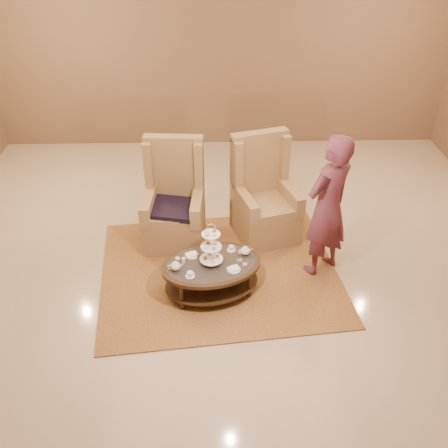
{
  "coord_description": "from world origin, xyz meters",
  "views": [
    {
      "loc": [
        -0.18,
        -4.7,
        3.98
      ],
      "look_at": [
        -0.05,
        0.2,
        0.68
      ],
      "focal_mm": 40.0,
      "sensor_mm": 36.0,
      "label": 1
    }
  ],
  "objects_px": {
    "person": "(327,207)",
    "armchair_right": "(263,203)",
    "armchair_left": "(175,208)",
    "tea_table": "(211,268)"
  },
  "relations": [
    {
      "from": "person",
      "to": "armchair_right",
      "type": "bearing_deg",
      "value": -89.03
    },
    {
      "from": "armchair_left",
      "to": "person",
      "type": "height_order",
      "value": "person"
    },
    {
      "from": "armchair_right",
      "to": "person",
      "type": "relative_size",
      "value": 0.77
    },
    {
      "from": "tea_table",
      "to": "person",
      "type": "relative_size",
      "value": 0.72
    },
    {
      "from": "armchair_left",
      "to": "armchair_right",
      "type": "height_order",
      "value": "armchair_right"
    },
    {
      "from": "armchair_right",
      "to": "tea_table",
      "type": "bearing_deg",
      "value": -136.71
    },
    {
      "from": "tea_table",
      "to": "person",
      "type": "bearing_deg",
      "value": 2.76
    },
    {
      "from": "tea_table",
      "to": "armchair_right",
      "type": "distance_m",
      "value": 1.42
    },
    {
      "from": "tea_table",
      "to": "armchair_left",
      "type": "bearing_deg",
      "value": 99.4
    },
    {
      "from": "armchair_left",
      "to": "person",
      "type": "relative_size",
      "value": 0.77
    }
  ]
}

